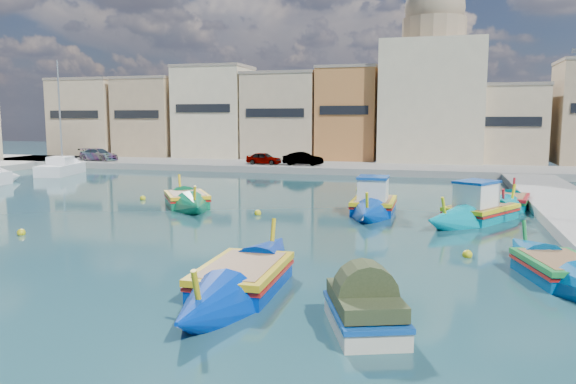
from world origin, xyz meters
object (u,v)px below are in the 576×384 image
at_px(luzzu_cyan_mid, 508,203).
at_px(luzzu_cyan_south, 560,272).
at_px(luzzu_turquoise_cabin, 480,213).
at_px(luzzu_blue_south, 242,280).
at_px(luzzu_blue_cabin, 374,206).
at_px(yacht_north, 69,168).
at_px(church_block, 432,85).
at_px(tender_near, 365,312).
at_px(luzzu_green, 187,201).

distance_m(luzzu_cyan_mid, luzzu_cyan_south, 14.86).
height_order(luzzu_turquoise_cabin, luzzu_blue_south, luzzu_turquoise_cabin).
distance_m(luzzu_turquoise_cabin, luzzu_blue_cabin, 5.43).
distance_m(luzzu_cyan_mid, yacht_north, 38.29).
xyz_separation_m(church_block, luzzu_cyan_south, (5.00, -41.77, -8.15)).
distance_m(luzzu_blue_south, luzzu_cyan_south, 9.92).
height_order(tender_near, yacht_north, yacht_north).
bearing_deg(luzzu_turquoise_cabin, luzzu_blue_cabin, 171.14).
distance_m(luzzu_turquoise_cabin, luzzu_cyan_south, 10.33).
height_order(luzzu_green, tender_near, luzzu_green).
height_order(church_block, luzzu_cyan_south, church_block).
height_order(luzzu_blue_cabin, luzzu_green, luzzu_blue_cabin).
relative_size(church_block, tender_near, 5.81).
height_order(luzzu_green, luzzu_cyan_south, luzzu_green).
xyz_separation_m(church_block, yacht_north, (-31.81, -16.36, -7.98)).
bearing_deg(luzzu_blue_cabin, yacht_north, 154.11).
xyz_separation_m(luzzu_blue_cabin, luzzu_cyan_mid, (7.14, 3.85, -0.12)).
bearing_deg(luzzu_blue_cabin, luzzu_turquoise_cabin, -8.86).
xyz_separation_m(luzzu_cyan_mid, tender_near, (-5.33, -20.64, 0.19)).
bearing_deg(luzzu_cyan_south, luzzu_cyan_mid, 90.00).
bearing_deg(luzzu_cyan_south, luzzu_blue_cabin, 122.98).
bearing_deg(luzzu_blue_south, yacht_north, 133.54).
bearing_deg(tender_near, luzzu_green, 127.48).
bearing_deg(luzzu_green, luzzu_blue_cabin, 2.85).
xyz_separation_m(luzzu_cyan_mid, luzzu_green, (-17.80, -4.38, 0.02)).
distance_m(luzzu_cyan_south, yacht_north, 44.73).
relative_size(church_block, luzzu_green, 2.35).
relative_size(church_block, luzzu_turquoise_cabin, 2.03).
relative_size(luzzu_turquoise_cabin, luzzu_green, 1.16).
bearing_deg(luzzu_green, tender_near, -52.52).
bearing_deg(yacht_north, luzzu_cyan_south, -34.62).
bearing_deg(luzzu_cyan_south, tender_near, -132.71).
bearing_deg(luzzu_blue_cabin, luzzu_cyan_mid, 28.30).
xyz_separation_m(luzzu_blue_south, tender_near, (3.92, -2.20, 0.16)).
bearing_deg(church_block, luzzu_blue_south, -95.36).
xyz_separation_m(luzzu_blue_south, luzzu_cyan_south, (9.25, 3.58, -0.03)).
xyz_separation_m(church_block, luzzu_cyan_mid, (5.00, -26.91, -8.15)).
xyz_separation_m(church_block, luzzu_turquoise_cabin, (3.22, -31.60, -8.03)).
height_order(luzzu_cyan_south, tender_near, luzzu_cyan_south).
distance_m(luzzu_cyan_mid, luzzu_green, 18.33).
distance_m(church_block, luzzu_green, 34.77).
bearing_deg(luzzu_cyan_mid, luzzu_turquoise_cabin, -110.78).
bearing_deg(luzzu_cyan_mid, luzzu_blue_cabin, -151.70).
height_order(church_block, luzzu_turquoise_cabin, church_block).
height_order(luzzu_blue_cabin, tender_near, luzzu_blue_cabin).
bearing_deg(church_block, tender_near, -90.40).
relative_size(luzzu_cyan_south, tender_near, 2.41).
xyz_separation_m(luzzu_turquoise_cabin, luzzu_blue_south, (-7.48, -13.76, -0.09)).
relative_size(church_block, luzzu_cyan_south, 2.40).
bearing_deg(luzzu_turquoise_cabin, luzzu_cyan_mid, 69.22).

